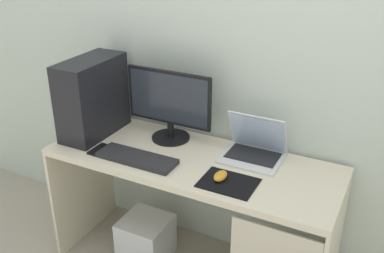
# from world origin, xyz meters

# --- Properties ---
(wall_back) EXTENTS (4.00, 0.05, 2.60)m
(wall_back) POSITION_xyz_m (0.00, 0.32, 1.30)
(wall_back) COLOR beige
(wall_back) RESTS_ON ground_plane
(desk) EXTENTS (1.52, 0.56, 0.73)m
(desk) POSITION_xyz_m (0.02, -0.01, 0.59)
(desk) COLOR beige
(desk) RESTS_ON ground_plane
(pc_tower) EXTENTS (0.20, 0.42, 0.43)m
(pc_tower) POSITION_xyz_m (-0.63, 0.02, 0.94)
(pc_tower) COLOR black
(pc_tower) RESTS_ON desk
(monitor) EXTENTS (0.49, 0.21, 0.40)m
(monitor) POSITION_xyz_m (-0.21, 0.14, 0.93)
(monitor) COLOR black
(monitor) RESTS_ON desk
(laptop) EXTENTS (0.30, 0.25, 0.23)m
(laptop) POSITION_xyz_m (0.28, 0.16, 0.77)
(laptop) COLOR silver
(laptop) RESTS_ON desk
(keyboard) EXTENTS (0.42, 0.14, 0.02)m
(keyboard) POSITION_xyz_m (-0.24, -0.15, 0.74)
(keyboard) COLOR #232326
(keyboard) RESTS_ON desk
(mousepad) EXTENTS (0.26, 0.20, 0.00)m
(mousepad) POSITION_xyz_m (0.26, -0.14, 0.73)
(mousepad) COLOR black
(mousepad) RESTS_ON desk
(mouse_left) EXTENTS (0.06, 0.10, 0.03)m
(mouse_left) POSITION_xyz_m (0.21, -0.13, 0.75)
(mouse_left) COLOR orange
(mouse_left) RESTS_ON mousepad
(cell_phone) EXTENTS (0.07, 0.13, 0.01)m
(cell_phone) POSITION_xyz_m (-0.47, -0.15, 0.73)
(cell_phone) COLOR black
(cell_phone) RESTS_ON desk
(subwoofer) EXTENTS (0.27, 0.27, 0.27)m
(subwoofer) POSITION_xyz_m (-0.28, -0.04, 0.13)
(subwoofer) COLOR silver
(subwoofer) RESTS_ON ground_plane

